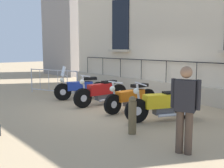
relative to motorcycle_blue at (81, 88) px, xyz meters
name	(u,v)px	position (x,y,z in m)	size (l,w,h in m)	color
ground_plane	(120,107)	(-0.24, 1.97, -0.43)	(60.00, 60.00, 0.00)	tan
building_facade	(174,14)	(-3.02, 1.97, 2.78)	(0.82, 12.42, 6.60)	beige
motorcycle_blue	(81,88)	(0.00, 0.00, 0.00)	(1.93, 0.98, 1.27)	black
motorcycle_red	(101,92)	(0.00, 1.29, 0.00)	(2.18, 0.57, 1.05)	black
motorcycle_orange	(131,98)	(-0.17, 2.57, -0.02)	(2.12, 0.63, 0.96)	black
motorcycle_yellow	(162,105)	(0.00, 3.90, 0.01)	(1.98, 1.01, 1.04)	black
crowd_barrier	(53,81)	(0.28, -1.62, 0.14)	(0.95, 2.33, 1.05)	#B7B7BF
bollard	(132,115)	(1.38, 4.18, 0.01)	(0.18, 0.18, 0.87)	brown
pedestrian_standing	(185,105)	(1.45, 5.60, 0.48)	(0.35, 0.49, 1.62)	#47382D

